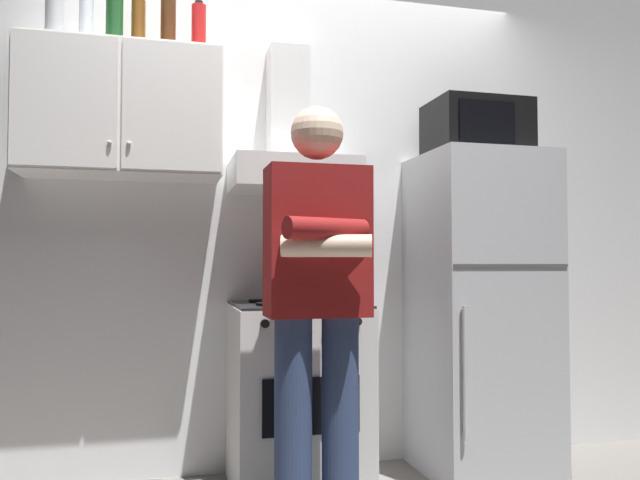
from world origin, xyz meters
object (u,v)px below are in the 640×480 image
at_px(person_standing, 317,303).
at_px(bottle_vodka_clear, 86,11).
at_px(upper_cabinet, 122,112).
at_px(bottle_canister_steel, 55,18).
at_px(bottle_soda_red, 199,29).
at_px(refrigerator, 480,313).
at_px(microwave, 476,129).
at_px(bottle_wine_green, 115,11).
at_px(stove_oven, 297,395).
at_px(bottle_beer_brown, 138,25).
at_px(bottle_rum_dark, 168,22).
at_px(range_hood, 292,152).

bearing_deg(person_standing, bottle_vodka_clear, 141.65).
relative_size(upper_cabinet, bottle_canister_steel, 4.12).
distance_m(bottle_soda_red, bottle_canister_steel, 0.64).
bearing_deg(refrigerator, microwave, 90.90).
relative_size(microwave, bottle_wine_green, 1.40).
distance_m(bottle_soda_red, bottle_wine_green, 0.39).
height_order(upper_cabinet, refrigerator, upper_cabinet).
xyz_separation_m(person_standing, bottle_canister_steel, (-1.04, 0.70, 1.25)).
distance_m(upper_cabinet, stove_oven, 1.55).
distance_m(refrigerator, bottle_beer_brown, 2.18).
distance_m(refrigerator, bottle_rum_dark, 2.08).
height_order(bottle_beer_brown, bottle_canister_steel, bottle_beer_brown).
height_order(stove_oven, person_standing, person_standing).
xyz_separation_m(upper_cabinet, microwave, (1.75, -0.11, -0.01)).
distance_m(microwave, bottle_wine_green, 1.85).
bearing_deg(bottle_soda_red, bottle_rum_dark, -178.11).
relative_size(microwave, bottle_rum_dark, 1.68).
bearing_deg(person_standing, bottle_beer_brown, 132.40).
relative_size(stove_oven, bottle_soda_red, 3.47).
bearing_deg(range_hood, bottle_rum_dark, -178.31).
xyz_separation_m(microwave, bottle_vodka_clear, (-1.91, 0.10, 0.46)).
bearing_deg(bottle_wine_green, refrigerator, -3.68).
distance_m(refrigerator, person_standing, 1.17).
distance_m(stove_oven, bottle_wine_green, 1.97).
height_order(bottle_beer_brown, bottle_wine_green, bottle_wine_green).
relative_size(range_hood, bottle_rum_dark, 2.62).
bearing_deg(range_hood, bottle_beer_brown, 178.68).
bearing_deg(bottle_beer_brown, microwave, -4.23).
distance_m(bottle_beer_brown, bottle_soda_red, 0.28).
distance_m(stove_oven, bottle_beer_brown, 1.89).
xyz_separation_m(person_standing, bottle_rum_dark, (-0.55, 0.71, 1.29)).
xyz_separation_m(stove_oven, bottle_soda_red, (-0.46, 0.11, 1.74)).
distance_m(microwave, bottle_vodka_clear, 1.97).
bearing_deg(bottle_beer_brown, stove_oven, -11.06).
xyz_separation_m(bottle_beer_brown, bottle_canister_steel, (-0.36, -0.05, -0.02)).
distance_m(person_standing, bottle_canister_steel, 1.78).
relative_size(range_hood, person_standing, 0.46).
distance_m(bottle_rum_dark, bottle_canister_steel, 0.50).
xyz_separation_m(bottle_vodka_clear, bottle_wine_green, (0.12, -0.00, 0.01)).
bearing_deg(range_hood, refrigerator, -7.55).
relative_size(upper_cabinet, stove_oven, 1.03).
bearing_deg(upper_cabinet, bottle_vodka_clear, -176.71).
distance_m(stove_oven, bottle_rum_dark, 1.86).
relative_size(bottle_rum_dark, bottle_soda_red, 1.14).
bearing_deg(bottle_rum_dark, stove_oven, -10.34).
bearing_deg(person_standing, bottle_canister_steel, 146.01).
distance_m(bottle_rum_dark, bottle_beer_brown, 0.14).
bearing_deg(bottle_beer_brown, bottle_vodka_clear, -173.12).
distance_m(refrigerator, bottle_wine_green, 2.28).
bearing_deg(range_hood, bottle_canister_steel, -178.52).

